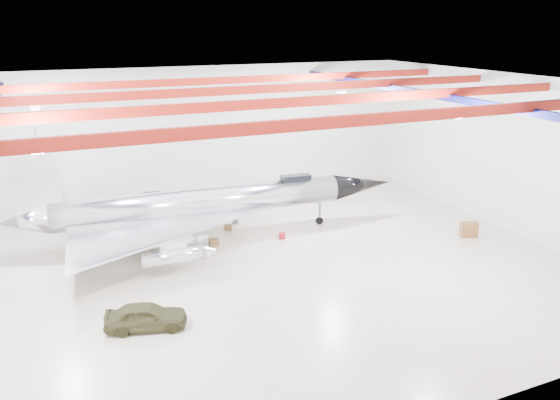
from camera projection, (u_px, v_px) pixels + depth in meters
name	position (u px, v px, depth m)	size (l,w,h in m)	color
floor	(240.00, 273.00, 32.61)	(40.00, 40.00, 0.00)	beige
wall_back	(176.00, 137.00, 44.00)	(40.00, 40.00, 0.00)	silver
wall_right	(505.00, 153.00, 38.51)	(30.00, 30.00, 0.00)	silver
ceiling	(235.00, 86.00, 29.22)	(40.00, 40.00, 0.00)	#0A0F38
ceiling_structure	(235.00, 99.00, 29.43)	(39.50, 29.50, 1.08)	maroon
jet_aircraft	(202.00, 206.00, 36.89)	(27.10, 16.36, 7.39)	silver
jeep	(146.00, 316.00, 26.43)	(1.58, 3.92, 1.34)	#36341B
desk	(469.00, 229.00, 37.94)	(1.17, 0.58, 1.07)	brown
toolbox_red	(174.00, 228.00, 39.32)	(0.47, 0.38, 0.33)	#A41017
parts_bin	(228.00, 227.00, 39.30)	(0.53, 0.42, 0.37)	olive
crate_small	(144.00, 245.00, 36.33)	(0.38, 0.31, 0.27)	#59595B
tool_chest	(282.00, 236.00, 37.71)	(0.46, 0.46, 0.41)	#A41017
oil_barrel	(214.00, 242.00, 36.57)	(0.62, 0.50, 0.44)	olive
spares_box	(236.00, 221.00, 40.52)	(0.43, 0.43, 0.38)	#59595B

